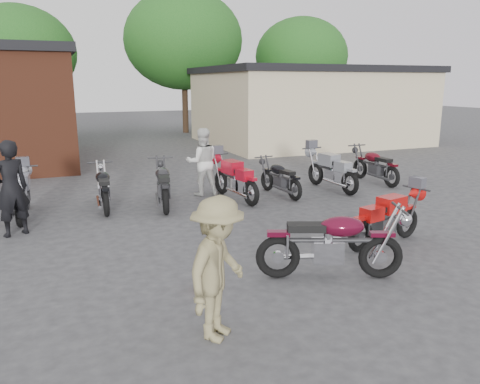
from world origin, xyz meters
name	(u,v)px	position (x,y,z in m)	size (l,w,h in m)	color
ground	(315,272)	(0.00, 0.00, 0.00)	(90.00, 90.00, 0.00)	#37373A
stucco_building	(307,108)	(8.50, 15.00, 1.75)	(10.00, 8.00, 3.50)	#C2B28A
tree_1	(20,69)	(-5.00, 22.00, 3.70)	(5.92, 5.92, 7.40)	#124514
tree_2	(184,59)	(4.00, 22.00, 4.40)	(7.04, 7.04, 8.80)	#124514
tree_3	(301,70)	(12.00, 22.00, 3.80)	(6.08, 6.08, 7.60)	#124514
vintage_motorcycle	(333,239)	(0.10, -0.31, 0.65)	(2.23, 0.74, 1.29)	#4C091D
sportbike	(387,216)	(1.95, 0.67, 0.56)	(1.92, 0.63, 1.12)	red
helmet	(203,281)	(-1.92, 0.05, 0.13)	(0.29, 0.29, 0.27)	#AF2712
person_dark	(11,189)	(-4.66, 3.94, 0.97)	(0.71, 0.46, 1.94)	black
person_light	(202,162)	(-0.06, 5.86, 0.92)	(0.89, 0.70, 1.84)	silver
person_tan	(218,269)	(-2.14, -1.29, 0.88)	(1.14, 0.65, 1.76)	#8D8257
row_bike_1	(22,193)	(-4.55, 5.28, 0.59)	(2.02, 0.67, 1.17)	#9798A5
row_bike_2	(103,186)	(-2.74, 5.40, 0.57)	(1.97, 0.65, 1.14)	black
row_bike_3	(163,182)	(-1.34, 5.06, 0.61)	(2.11, 0.69, 1.22)	black
row_bike_4	(235,177)	(0.56, 5.03, 0.61)	(2.11, 0.70, 1.23)	#B40F23
row_bike_5	(280,176)	(1.88, 5.02, 0.54)	(1.85, 0.61, 1.07)	black
row_bike_6	(331,169)	(3.57, 5.08, 0.62)	(2.13, 0.70, 1.23)	gray
row_bike_7	(375,164)	(5.33, 5.39, 0.59)	(2.04, 0.67, 1.19)	#500A14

